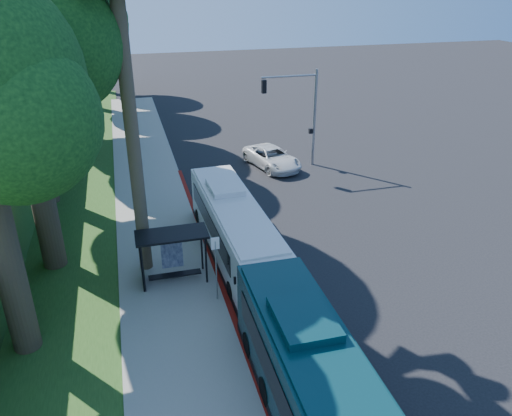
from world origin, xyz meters
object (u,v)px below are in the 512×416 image
object	(u,v)px
white_bus	(234,228)
pickup	(272,158)
bus_shelter	(167,247)
teal_bus	(323,402)

from	to	relation	value
white_bus	pickup	xyz separation A→B (m)	(5.53, 11.70, -0.85)
bus_shelter	white_bus	size ratio (longest dim) A/B	0.29
white_bus	teal_bus	bearing A→B (deg)	-91.47
white_bus	teal_bus	world-z (taller)	teal_bus
bus_shelter	pickup	bearing A→B (deg)	55.57
bus_shelter	teal_bus	distance (m)	10.73
white_bus	teal_bus	size ratio (longest dim) A/B	0.93
bus_shelter	white_bus	xyz separation A→B (m)	(3.45, 1.40, -0.22)
pickup	white_bus	bearing A→B (deg)	-129.83
bus_shelter	teal_bus	world-z (taller)	teal_bus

